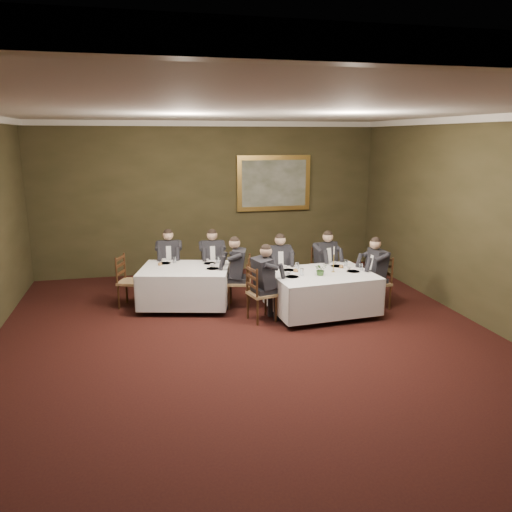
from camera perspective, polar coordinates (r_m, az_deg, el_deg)
name	(u,v)px	position (r m, az deg, el deg)	size (l,w,h in m)	color
ground	(260,357)	(7.46, 0.42, -11.52)	(10.00, 10.00, 0.00)	black
ceiling	(260,109)	(6.77, 0.47, 16.43)	(8.00, 10.00, 0.10)	silver
back_wall	(210,198)	(11.76, -5.31, 6.58)	(8.00, 0.10, 3.50)	#332F19
right_wall	(509,229)	(8.74, 26.91, 2.78)	(0.10, 10.00, 3.50)	#332F19
crown_molding	(260,114)	(6.76, 0.47, 15.93)	(8.00, 10.00, 0.12)	white
table_main	(321,290)	(9.12, 7.49, -3.87)	(1.92, 1.52, 0.67)	black
table_second	(185,284)	(9.50, -8.11, -3.18)	(1.89, 1.60, 0.67)	black
chair_main_backleft	(278,287)	(9.81, 2.58, -3.52)	(0.45, 0.43, 1.00)	olive
diner_main_backleft	(279,276)	(9.74, 2.61, -2.26)	(0.42, 0.49, 1.35)	black
chair_main_backright	(324,282)	(10.18, 7.74, -3.01)	(0.52, 0.51, 1.00)	olive
diner_main_backright	(324,272)	(10.11, 7.82, -1.79)	(0.50, 0.56, 1.35)	black
chair_main_endleft	(261,305)	(8.77, 0.59, -5.61)	(0.51, 0.53, 1.00)	olive
diner_main_endleft	(262,292)	(8.70, 0.66, -4.18)	(0.56, 0.50, 1.35)	black
chair_main_endright	(377,293)	(9.70, 13.65, -4.11)	(0.45, 0.46, 1.00)	olive
diner_main_endright	(377,281)	(9.63, 13.67, -2.82)	(0.50, 0.44, 1.35)	black
chair_sec_backleft	(170,280)	(10.42, -9.78, -2.70)	(0.48, 0.46, 1.00)	olive
diner_sec_backleft	(170,269)	(10.35, -9.83, -1.50)	(0.45, 0.52, 1.35)	black
chair_sec_backright	(213,280)	(10.29, -4.98, -2.75)	(0.46, 0.45, 1.00)	olive
diner_sec_backright	(212,269)	(10.22, -5.00, -1.54)	(0.44, 0.50, 1.35)	black
chair_sec_endright	(240,292)	(9.45, -1.85, -4.19)	(0.52, 0.53, 1.00)	olive
diner_sec_endright	(239,281)	(9.38, -1.94, -2.86)	(0.57, 0.51, 1.35)	black
chair_sec_endleft	(131,292)	(9.76, -14.10, -4.02)	(0.55, 0.56, 1.00)	olive
centerpiece	(321,269)	(8.87, 7.40, -1.43)	(0.22, 0.19, 0.24)	#2D5926
candlestick	(334,262)	(9.11, 8.86, -0.73)	(0.07, 0.07, 0.48)	#B39436
place_setting_table_main	(291,268)	(9.22, 4.05, -1.36)	(0.33, 0.31, 0.14)	white
place_setting_table_second	(167,261)	(9.84, -10.11, -0.58)	(0.33, 0.31, 0.14)	white
painting	(274,183)	(11.97, 2.04, 8.32)	(1.78, 0.09, 1.30)	#DCA250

